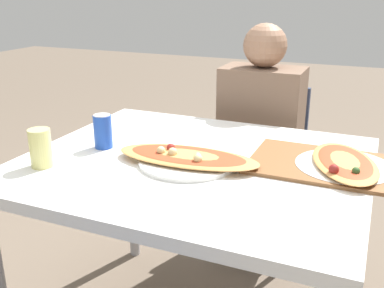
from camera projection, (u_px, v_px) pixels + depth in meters
dining_table at (195, 179)px, 1.56m from camera, size 1.15×0.98×0.77m
chair_far_seated at (264, 159)px, 2.32m from camera, size 0.40×0.40×0.85m
person_seated at (260, 127)px, 2.16m from camera, size 0.38×0.26×1.17m
pizza_main at (187, 158)px, 1.50m from camera, size 0.50×0.33×0.06m
soda_can at (103, 131)px, 1.63m from camera, size 0.07×0.07×0.12m
drink_glass at (41, 148)px, 1.46m from camera, size 0.07×0.07×0.13m
serving_tray at (322, 164)px, 1.48m from camera, size 0.47×0.34×0.01m
pizza_second at (344, 164)px, 1.45m from camera, size 0.31×0.42×0.05m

